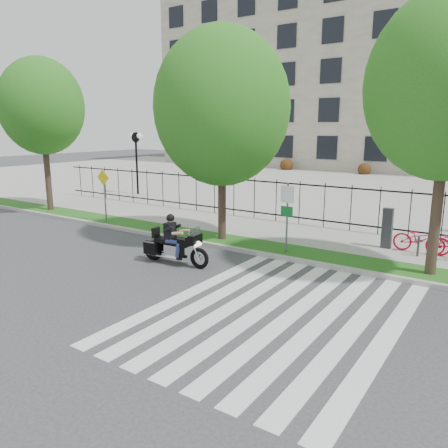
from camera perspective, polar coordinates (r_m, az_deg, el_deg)
The scene contains 14 objects.
ground at distance 13.91m, azimuth -11.15°, elevation -6.75°, with size 120.00×120.00×0.00m, color #343436.
curb at distance 16.88m, azimuth -1.27°, elevation -2.82°, with size 60.00×0.20×0.15m, color #9F9C96.
grass_verge at distance 17.56m, azimuth 0.34°, elevation -2.21°, with size 60.00×1.50×0.15m, color #225515.
sidewalk at distance 19.62m, azimuth 4.40°, elevation -0.68°, with size 60.00×3.50×0.15m, color #A3A198.
plaza at distance 35.73m, azimuth 18.57°, elevation 4.62°, with size 80.00×34.00×0.10m, color #A3A198.
crosswalk_stripes at distance 11.21m, azimuth 6.92°, elevation -11.39°, with size 5.70×8.00×0.01m, color silver, non-canonical shape.
iron_fence at distance 20.93m, azimuth 6.83°, elevation 3.10°, with size 30.00×0.06×2.00m, color black, non-canonical shape.
office_building at distance 55.17m, azimuth 25.25°, elevation 16.99°, with size 60.00×21.90×20.15m.
lamp_post_left at distance 30.16m, azimuth -11.41°, elevation 9.72°, with size 1.06×0.70×4.25m.
street_tree_0 at distance 25.35m, azimuth -22.70°, elevation 13.97°, with size 4.34×4.34×7.96m.
street_tree_1 at distance 17.12m, azimuth -0.28°, elevation 14.97°, with size 5.20×5.20×8.12m.
sign_pole_regulatory at distance 15.52m, azimuth 8.24°, elevation 2.00°, with size 0.50×0.09×2.50m.
sign_pole_warning at distance 21.39m, azimuth -15.38°, elevation 4.54°, with size 0.78×0.09×2.49m.
motorcycle_rider at distance 14.80m, azimuth -6.47°, elevation -2.65°, with size 2.67×0.81×2.06m.
Camera 1 is at (9.44, -9.17, 4.52)m, focal length 35.00 mm.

